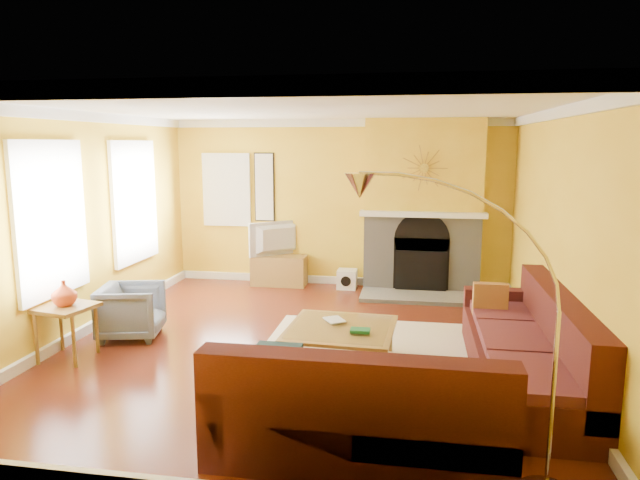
% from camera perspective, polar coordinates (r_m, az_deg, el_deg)
% --- Properties ---
extents(floor, '(5.50, 6.00, 0.02)m').
position_cam_1_polar(floor, '(6.76, -1.63, -10.53)').
color(floor, maroon).
rests_on(floor, ground).
extents(ceiling, '(5.50, 6.00, 0.02)m').
position_cam_1_polar(ceiling, '(6.35, -1.75, 13.15)').
color(ceiling, white).
rests_on(ceiling, ground).
extents(wall_back, '(5.50, 0.02, 2.70)m').
position_cam_1_polar(wall_back, '(9.36, 1.92, 3.70)').
color(wall_back, yellow).
rests_on(wall_back, ground).
extents(wall_front, '(5.50, 0.02, 2.70)m').
position_cam_1_polar(wall_front, '(3.58, -11.19, -6.31)').
color(wall_front, yellow).
rests_on(wall_front, ground).
extents(wall_left, '(0.02, 6.00, 2.70)m').
position_cam_1_polar(wall_left, '(7.46, -22.97, 1.40)').
color(wall_left, yellow).
rests_on(wall_left, ground).
extents(wall_right, '(0.02, 6.00, 2.70)m').
position_cam_1_polar(wall_right, '(6.48, 23.02, 0.25)').
color(wall_right, yellow).
rests_on(wall_right, ground).
extents(baseboard, '(5.50, 6.00, 0.12)m').
position_cam_1_polar(baseboard, '(6.73, -1.63, -9.97)').
color(baseboard, white).
rests_on(baseboard, floor).
extents(crown_molding, '(5.50, 6.00, 0.12)m').
position_cam_1_polar(crown_molding, '(6.35, -1.74, 12.52)').
color(crown_molding, white).
rests_on(crown_molding, ceiling).
extents(window_left_near, '(0.06, 1.22, 1.72)m').
position_cam_1_polar(window_left_near, '(8.54, -18.14, 3.66)').
color(window_left_near, white).
rests_on(window_left_near, wall_left).
extents(window_left_far, '(0.06, 1.22, 1.72)m').
position_cam_1_polar(window_left_far, '(6.93, -25.41, 1.90)').
color(window_left_far, white).
rests_on(window_left_far, wall_left).
extents(window_back, '(0.82, 0.06, 1.22)m').
position_cam_1_polar(window_back, '(9.73, -9.31, 4.99)').
color(window_back, white).
rests_on(window_back, wall_back).
extents(wall_art, '(0.34, 0.04, 1.14)m').
position_cam_1_polar(wall_art, '(9.55, -5.59, 5.28)').
color(wall_art, white).
rests_on(wall_art, wall_back).
extents(fireplace, '(1.80, 0.40, 2.70)m').
position_cam_1_polar(fireplace, '(9.07, 10.23, 3.36)').
color(fireplace, gray).
rests_on(fireplace, floor).
extents(mantel, '(1.92, 0.22, 0.08)m').
position_cam_1_polar(mantel, '(8.85, 10.23, 2.55)').
color(mantel, white).
rests_on(mantel, fireplace).
extents(hearth, '(1.80, 0.70, 0.06)m').
position_cam_1_polar(hearth, '(8.78, 10.01, -5.63)').
color(hearth, gray).
rests_on(hearth, floor).
extents(sunburst, '(0.70, 0.04, 0.70)m').
position_cam_1_polar(sunburst, '(8.80, 10.36, 7.08)').
color(sunburst, olive).
rests_on(sunburst, fireplace).
extents(rug, '(2.40, 1.80, 0.02)m').
position_cam_1_polar(rug, '(6.81, 4.95, -10.26)').
color(rug, beige).
rests_on(rug, floor).
extents(sectional_sofa, '(2.99, 3.43, 0.90)m').
position_cam_1_polar(sectional_sofa, '(5.56, 9.32, -10.15)').
color(sectional_sofa, '#481917').
rests_on(sectional_sofa, floor).
extents(coffee_table, '(1.15, 1.15, 0.43)m').
position_cam_1_polar(coffee_table, '(6.10, 2.07, -10.55)').
color(coffee_table, white).
rests_on(coffee_table, floor).
extents(media_console, '(0.89, 0.40, 0.49)m').
position_cam_1_polar(media_console, '(9.46, -4.10, -3.04)').
color(media_console, olive).
rests_on(media_console, floor).
extents(tv, '(0.81, 0.74, 0.56)m').
position_cam_1_polar(tv, '(9.36, -4.14, 0.10)').
color(tv, black).
rests_on(tv, media_console).
extents(subwoofer, '(0.31, 0.31, 0.31)m').
position_cam_1_polar(subwoofer, '(9.25, 2.72, -3.92)').
color(subwoofer, white).
rests_on(subwoofer, floor).
extents(armchair, '(0.85, 0.83, 0.65)m').
position_cam_1_polar(armchair, '(7.29, -18.32, -6.75)').
color(armchair, slate).
rests_on(armchair, floor).
extents(side_table, '(0.64, 0.64, 0.60)m').
position_cam_1_polar(side_table, '(6.84, -23.96, -8.42)').
color(side_table, olive).
rests_on(side_table, floor).
extents(vase, '(0.31, 0.31, 0.28)m').
position_cam_1_polar(vase, '(6.72, -24.22, -4.87)').
color(vase, '#DC4B20').
rests_on(vase, side_table).
extents(book, '(0.28, 0.30, 0.02)m').
position_cam_1_polar(book, '(6.15, 0.69, -8.12)').
color(book, white).
rests_on(book, coffee_table).
extents(arc_lamp, '(1.35, 0.36, 2.13)m').
position_cam_1_polar(arc_lamp, '(3.85, 14.06, -9.71)').
color(arc_lamp, silver).
rests_on(arc_lamp, floor).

